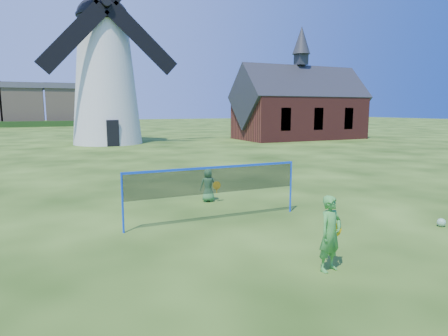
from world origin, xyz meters
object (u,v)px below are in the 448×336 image
chapel (300,108)px  play_ball (441,223)px  windmill (105,72)px  badminton_net (214,181)px  player_girl (330,234)px  player_boy (208,185)px

chapel → play_ball: bearing=-118.1°
windmill → chapel: 19.49m
chapel → badminton_net: chapel is taller
play_ball → player_girl: bearing=-167.2°
player_boy → chapel: bearing=-119.9°
play_ball → chapel: bearing=61.9°
badminton_net → player_girl: 4.07m
badminton_net → player_boy: (0.72, 2.26, -0.58)m
windmill → chapel: (19.12, -2.14, -3.11)m
chapel → player_girl: chapel is taller
player_boy → player_girl: bearing=101.1°
badminton_net → play_ball: bearing=-28.9°
chapel → player_boy: (-19.19, -22.12, -2.65)m
badminton_net → player_girl: (0.73, -3.98, -0.40)m
windmill → chapel: size_ratio=1.29×
badminton_net → play_ball: badminton_net is taller
player_girl → chapel: bearing=43.0°
chapel → player_girl: 34.33m
windmill → player_boy: windmill is taller
chapel → badminton_net: (-19.91, -24.38, -2.07)m
windmill → player_boy: 24.93m
windmill → badminton_net: 27.03m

